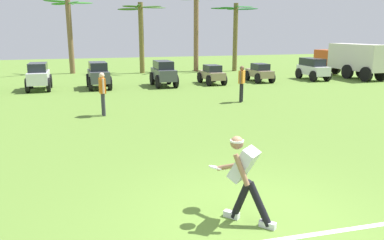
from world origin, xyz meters
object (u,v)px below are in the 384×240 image
(teammate_midfield, at_px, (242,80))
(parked_car_slot_b, at_px, (39,76))
(frisbee_in_flight, at_px, (217,168))
(box_truck, at_px, (350,59))
(palm_tree_far_right, at_px, (235,30))
(parked_car_slot_e, at_px, (212,74))
(parked_car_slot_c, at_px, (98,75))
(palm_tree_right_of_centre, at_px, (196,26))
(frisbee_thrower, at_px, (244,175))
(palm_tree_far_left, at_px, (70,29))
(parked_car_slot_f, at_px, (259,72))
(teammate_near_sideline, at_px, (102,90))
(parked_car_slot_d, at_px, (163,73))
(palm_tree_left_of_centre, at_px, (141,30))
(parked_car_slot_g, at_px, (313,68))

(teammate_midfield, bearing_deg, parked_car_slot_b, 144.07)
(frisbee_in_flight, bearing_deg, box_truck, 45.18)
(teammate_midfield, distance_m, palm_tree_far_right, 13.49)
(teammate_midfield, relative_size, parked_car_slot_e, 0.70)
(parked_car_slot_c, bearing_deg, box_truck, 0.98)
(frisbee_in_flight, height_order, palm_tree_right_of_centre, palm_tree_right_of_centre)
(parked_car_slot_b, xyz_separation_m, palm_tree_right_of_centre, (10.73, 6.78, 2.64))
(parked_car_slot_e, distance_m, palm_tree_far_right, 8.13)
(frisbee_thrower, xyz_separation_m, palm_tree_right_of_centre, (6.39, 22.65, 2.59))
(teammate_midfield, xyz_separation_m, box_truck, (10.62, 6.24, 0.29))
(parked_car_slot_c, bearing_deg, palm_tree_right_of_centre, 42.52)
(parked_car_slot_e, height_order, palm_tree_far_left, palm_tree_far_left)
(palm_tree_far_left, bearing_deg, parked_car_slot_f, -36.85)
(frisbee_thrower, xyz_separation_m, parked_car_slot_f, (8.20, 15.56, -0.22))
(teammate_near_sideline, height_order, palm_tree_far_right, palm_tree_far_right)
(frisbee_in_flight, relative_size, parked_car_slot_d, 0.16)
(box_truck, distance_m, palm_tree_left_of_centre, 14.46)
(teammate_near_sideline, distance_m, parked_car_slot_g, 15.07)
(frisbee_in_flight, bearing_deg, parked_car_slot_g, 50.86)
(parked_car_slot_d, relative_size, palm_tree_far_right, 0.47)
(parked_car_slot_b, xyz_separation_m, parked_car_slot_e, (9.42, -0.39, -0.18))
(box_truck, bearing_deg, teammate_near_sideline, -156.34)
(parked_car_slot_g, bearing_deg, palm_tree_right_of_centre, 127.17)
(palm_tree_far_right, bearing_deg, teammate_midfield, -112.02)
(frisbee_in_flight, distance_m, box_truck, 21.52)
(frisbee_in_flight, relative_size, palm_tree_far_right, 0.07)
(palm_tree_left_of_centre, xyz_separation_m, palm_tree_far_right, (7.09, -0.52, 0.03))
(parked_car_slot_c, relative_size, palm_tree_far_right, 0.47)
(frisbee_thrower, bearing_deg, parked_car_slot_d, 81.90)
(parked_car_slot_f, bearing_deg, parked_car_slot_d, -178.33)
(teammate_near_sideline, xyz_separation_m, parked_car_slot_c, (0.24, 6.95, -0.20))
(box_truck, bearing_deg, parked_car_slot_c, -179.02)
(frisbee_in_flight, height_order, palm_tree_far_left, palm_tree_far_left)
(frisbee_thrower, height_order, parked_car_slot_c, parked_car_slot_c)
(palm_tree_left_of_centre, bearing_deg, palm_tree_far_right, -4.23)
(box_truck, bearing_deg, parked_car_slot_e, -177.88)
(frisbee_in_flight, relative_size, parked_car_slot_f, 0.17)
(parked_car_slot_e, xyz_separation_m, parked_car_slot_g, (6.77, -0.03, 0.16))
(frisbee_thrower, bearing_deg, parked_car_slot_f, 62.21)
(box_truck, bearing_deg, parked_car_slot_f, -177.59)
(teammate_midfield, relative_size, parked_car_slot_f, 0.70)
(parked_car_slot_c, bearing_deg, palm_tree_far_right, 31.00)
(palm_tree_far_right, bearing_deg, palm_tree_right_of_centre, 166.49)
(parked_car_slot_g, height_order, palm_tree_far_left, palm_tree_far_left)
(teammate_near_sideline, distance_m, palm_tree_far_left, 15.33)
(teammate_near_sideline, distance_m, parked_car_slot_d, 7.75)
(parked_car_slot_d, xyz_separation_m, parked_car_slot_g, (9.67, 0.06, -0.02))
(frisbee_in_flight, bearing_deg, palm_tree_far_left, 96.12)
(teammate_near_sideline, xyz_separation_m, parked_car_slot_b, (-2.76, 7.25, -0.20))
(parked_car_slot_d, distance_m, palm_tree_far_left, 9.98)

